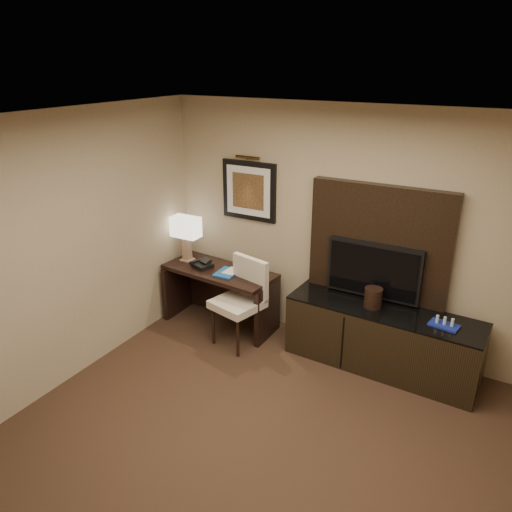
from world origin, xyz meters
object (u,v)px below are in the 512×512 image
Objects in this scene: credenza at (381,338)px; ice_bucket at (373,298)px; desk at (220,297)px; tv at (374,270)px; desk_phone at (202,263)px; desk_chair at (237,303)px; minibar_tray at (445,322)px; table_lamp at (186,237)px.

ice_bucket is (-0.13, 0.00, 0.45)m from credenza.
desk is 1.38× the size of tv.
desk_phone is at bearing -164.43° from desk.
desk_chair is 1.51m from ice_bucket.
tv is (1.80, 0.24, 0.65)m from desk.
desk is at bearing -178.42° from ice_bucket.
desk_chair is 3.79× the size of minibar_tray.
ice_bucket is at bearing 175.43° from minibar_tray.
credenza is 2.60m from table_lamp.
ice_bucket is 0.73m from minibar_tray.
desk_chair reaches higher than desk.
tv is 1.56m from desk_chair.
tv reaches higher than ice_bucket.
credenza is 2.26m from desk_phone.
ice_bucket is (0.07, -0.19, -0.22)m from tv.
ice_bucket reaches higher than desk_phone.
desk_chair is 2.21m from minibar_tray.
desk is 1.32× the size of desk_chair.
minibar_tray is (0.80, -0.25, -0.28)m from tv.
table_lamp is at bearing -175.22° from tv.
desk is 0.53m from desk_chair.
desk_phone is at bearing -177.47° from ice_bucket.
ice_bucket is at bearing -69.28° from tv.
minibar_tray is (3.11, -0.05, -0.30)m from table_lamp.
table_lamp reaches higher than desk_phone.
tv is 1.63× the size of table_lamp.
desk is 6.60× the size of ice_bucket.
desk_chair reaches higher than desk_phone.
credenza is 7.31× the size of minibar_tray.
ice_bucket is 0.76× the size of minibar_tray.
minibar_tray reaches higher than desk.
table_lamp reaches higher than credenza.
ice_bucket is at bearing 21.82° from desk_phone.
desk_chair is 4.99× the size of ice_bucket.
credenza is at bearing 21.63° from desk_phone.
desk_phone is (-2.02, -0.28, -0.23)m from tv.
credenza is at bearing -0.68° from ice_bucket.
desk is 1.93m from tv.
desk_phone is at bearing -175.08° from credenza.
credenza is (2.00, 0.05, -0.02)m from desk.
desk_phone is at bearing -16.75° from table_lamp.
tv reaches higher than desk_chair.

